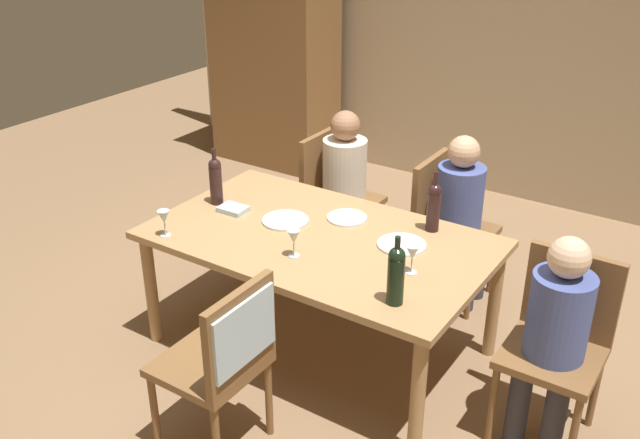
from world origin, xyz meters
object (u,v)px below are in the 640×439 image
at_px(chair_right_end, 560,334).
at_px(wine_glass_near_left, 294,238).
at_px(dinner_plate_guest_right, 402,245).
at_px(chair_far_right, 444,219).
at_px(chair_far_left, 333,190).
at_px(person_man_guest, 463,208).
at_px(wine_bottle_dark_red, 396,274).
at_px(person_man_bearded, 555,329).
at_px(dinner_plate_guest_left, 347,218).
at_px(person_woman_host, 348,179).
at_px(wine_glass_near_right, 412,254).
at_px(dining_table, 320,248).
at_px(wine_bottle_tall_green, 434,205).
at_px(dinner_plate_host, 285,220).
at_px(wine_bottle_short_olive, 216,180).
at_px(armoire_cabinet, 273,44).
at_px(wine_glass_centre, 164,218).
at_px(chair_near, 228,349).

bearing_deg(chair_right_end, wine_glass_near_left, 15.08).
relative_size(wine_glass_near_left, dinner_plate_guest_right, 0.58).
distance_m(chair_far_right, wine_glass_near_left, 1.26).
relative_size(chair_far_left, person_man_guest, 0.84).
bearing_deg(wine_bottle_dark_red, person_man_guest, 99.22).
bearing_deg(person_man_bearded, person_man_guest, -47.93).
relative_size(chair_far_left, wine_glass_near_left, 6.17).
xyz_separation_m(chair_far_left, dinner_plate_guest_left, (0.51, -0.67, 0.20)).
distance_m(chair_right_end, wine_bottle_dark_red, 0.86).
xyz_separation_m(person_woman_host, wine_glass_near_right, (0.98, -1.01, 0.18)).
distance_m(dining_table, dinner_plate_guest_right, 0.45).
relative_size(wine_bottle_tall_green, dinner_plate_guest_left, 1.53).
height_order(chair_right_end, dinner_plate_host, chair_right_end).
distance_m(chair_far_left, chair_far_right, 0.83).
relative_size(chair_right_end, wine_bottle_tall_green, 2.65).
bearing_deg(wine_bottle_dark_red, wine_glass_near_left, 170.73).
bearing_deg(wine_bottle_tall_green, dining_table, -139.87).
xyz_separation_m(chair_far_left, wine_bottle_short_olive, (-0.25, -0.91, 0.34)).
xyz_separation_m(armoire_cabinet, dining_table, (2.02, -2.30, -0.45)).
xyz_separation_m(person_man_guest, wine_glass_centre, (-1.14, -1.38, 0.19)).
bearing_deg(wine_glass_near_left, armoire_cabinet, 128.44).
relative_size(person_woman_host, wine_glass_near_right, 7.45).
distance_m(wine_bottle_dark_red, dinner_plate_host, 1.01).
bearing_deg(wine_glass_near_right, wine_bottle_dark_red, -78.28).
relative_size(person_man_bearded, wine_glass_centre, 7.27).
bearing_deg(chair_far_right, dinner_plate_guest_left, -25.27).
relative_size(chair_right_end, dinner_plate_guest_left, 4.05).
bearing_deg(wine_glass_near_left, wine_bottle_dark_red, -9.27).
height_order(person_man_bearded, wine_glass_near_left, person_man_bearded).
bearing_deg(wine_glass_near_left, wine_bottle_short_olive, 159.80).
bearing_deg(wine_glass_near_right, dinner_plate_host, 171.94).
relative_size(chair_far_right, wine_bottle_short_olive, 2.67).
height_order(chair_far_right, wine_bottle_tall_green, wine_bottle_tall_green).
relative_size(wine_bottle_dark_red, dinner_plate_guest_right, 1.31).
height_order(chair_near, wine_bottle_dark_red, wine_bottle_dark_red).
bearing_deg(dinner_plate_host, wine_bottle_short_olive, -177.37).
xyz_separation_m(person_man_guest, wine_glass_near_left, (-0.43, -1.19, 0.19)).
bearing_deg(wine_bottle_dark_red, chair_right_end, 34.73).
bearing_deg(wine_glass_centre, chair_near, -29.70).
distance_m(chair_right_end, dinner_plate_host, 1.57).
relative_size(person_woman_host, dinner_plate_guest_left, 4.89).
bearing_deg(wine_glass_centre, chair_right_end, 15.17).
bearing_deg(wine_glass_centre, wine_bottle_short_olive, 95.23).
relative_size(chair_far_right, wine_glass_near_right, 6.17).
distance_m(wine_glass_near_right, dinner_plate_guest_right, 0.30).
bearing_deg(armoire_cabinet, wine_glass_near_left, -51.56).
relative_size(armoire_cabinet, dining_table, 1.19).
distance_m(chair_far_right, person_woman_host, 0.72).
bearing_deg(chair_right_end, wine_glass_centre, 15.17).
distance_m(armoire_cabinet, wine_bottle_dark_red, 3.77).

